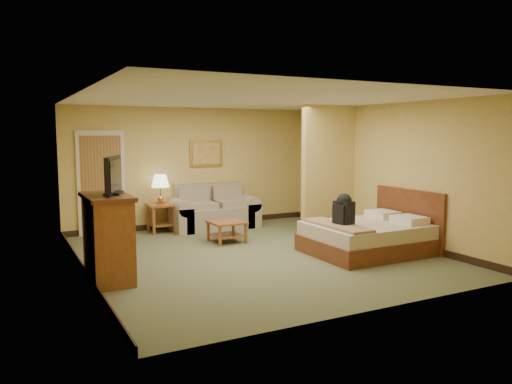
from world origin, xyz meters
TOP-DOWN VIEW (x-y plane):
  - floor at (0.00, 0.00)m, footprint 6.00×6.00m
  - ceiling at (0.00, 0.00)m, footprint 6.00×6.00m
  - back_wall at (0.00, 3.00)m, footprint 5.50×0.02m
  - left_wall at (-2.75, 0.00)m, footprint 0.02×6.00m
  - right_wall at (2.75, 0.00)m, footprint 0.02×6.00m
  - partition at (2.15, 0.93)m, footprint 1.20×0.15m
  - door at (-1.95, 2.96)m, footprint 0.94×0.16m
  - baseboard at (0.00, 2.99)m, footprint 5.50×0.02m
  - loveseat at (0.32, 2.58)m, footprint 1.88×0.87m
  - side_table at (-0.83, 2.65)m, footprint 0.54×0.54m
  - table_lamp at (-0.83, 2.65)m, footprint 0.37×0.37m
  - coffee_table at (-0.01, 1.13)m, footprint 0.64×0.64m
  - wall_picture at (0.32, 2.97)m, footprint 0.76×0.04m
  - dresser at (-2.48, -0.37)m, footprint 0.59×1.13m
  - tv at (-2.38, -0.37)m, footprint 0.38×0.81m
  - bed at (1.82, -0.76)m, footprint 1.95×1.63m
  - backpack at (1.26, -0.77)m, footprint 0.26×0.34m

SIDE VIEW (x-z plane):
  - floor at x=0.00m, z-range 0.00..0.00m
  - baseboard at x=0.00m, z-range 0.00..0.12m
  - coffee_table at x=-0.01m, z-range 0.09..0.49m
  - bed at x=1.82m, z-range -0.24..0.81m
  - loveseat at x=0.32m, z-range -0.17..0.78m
  - side_table at x=-0.83m, z-range 0.09..0.69m
  - dresser at x=-2.48m, z-range 0.01..1.21m
  - backpack at x=1.26m, z-range 0.53..1.07m
  - door at x=-1.95m, z-range -0.02..2.08m
  - table_lamp at x=-0.83m, z-range 0.75..1.36m
  - back_wall at x=0.00m, z-range 0.00..2.60m
  - left_wall at x=-2.75m, z-range 0.00..2.60m
  - right_wall at x=2.75m, z-range 0.00..2.60m
  - partition at x=2.15m, z-range 0.00..2.60m
  - tv at x=-2.38m, z-range 1.19..1.71m
  - wall_picture at x=0.32m, z-range 1.30..1.90m
  - ceiling at x=0.00m, z-range 2.60..2.60m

